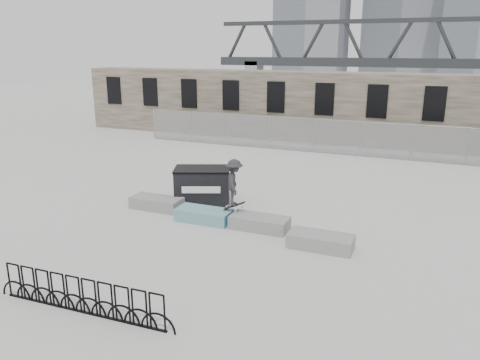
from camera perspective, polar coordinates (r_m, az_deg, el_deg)
name	(u,v)px	position (r m, az deg, el deg)	size (l,w,h in m)	color
ground	(227,222)	(16.79, -1.58, -5.16)	(120.00, 120.00, 0.00)	beige
stone_wall	(328,107)	(31.43, 10.72, 8.71)	(36.00, 2.58, 4.50)	brown
chainlink_fence	(314,135)	(28.00, 8.96, 5.41)	(22.06, 0.06, 2.02)	gray
planter_far_left	(157,202)	(18.37, -10.11, -2.71)	(2.00, 0.90, 0.45)	gray
planter_center_left	(204,215)	(16.85, -4.42, -4.22)	(2.00, 0.90, 0.45)	teal
planter_center_right	(260,222)	(16.10, 2.40, -5.16)	(2.00, 0.90, 0.45)	gray
planter_offset	(321,241)	(14.83, 9.81, -7.29)	(2.00, 0.90, 0.45)	gray
dumpster	(202,185)	(18.67, -4.60, -0.67)	(2.53, 2.06, 1.44)	black
bike_rack	(82,296)	(11.82, -18.76, -13.25)	(4.94, 0.20, 0.90)	black
truss_bridge	(470,63)	(69.40, 26.21, 12.73)	(70.00, 3.00, 9.80)	#2D3033
skateboarder	(234,183)	(16.26, -0.70, -0.32)	(0.99, 1.22, 1.85)	#2B2A2D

